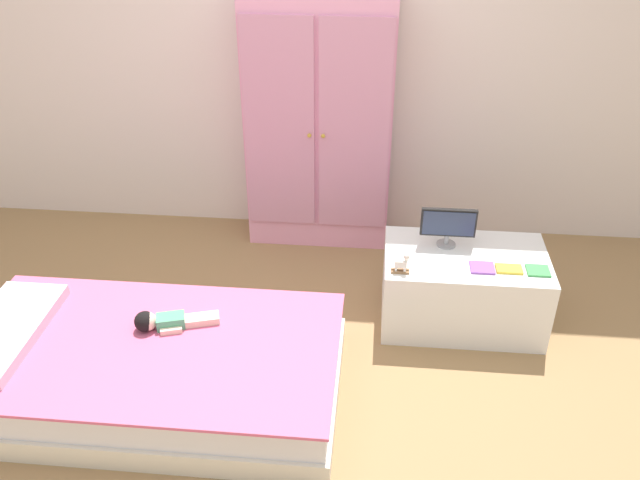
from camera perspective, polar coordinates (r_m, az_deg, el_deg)
ground_plane at (r=3.29m, az=-4.27°, el=-12.24°), size 10.00×10.00×0.02m
back_wall at (r=4.03m, az=-1.35°, el=18.56°), size 6.40×0.05×2.70m
bed at (r=3.24m, az=-14.26°, el=-10.58°), size 1.75×0.96×0.28m
pillow at (r=3.41m, az=-25.47°, el=-7.06°), size 0.32×0.69×0.06m
doll at (r=3.21m, az=-13.50°, el=-6.79°), size 0.39×0.18×0.10m
wardrobe at (r=4.02m, az=-0.10°, el=9.85°), size 0.87×0.32×1.54m
tv_stand at (r=3.60m, az=12.15°, el=-4.02°), size 0.84×0.52×0.41m
tv_monitor at (r=3.49m, az=10.96°, el=1.31°), size 0.29×0.10×0.21m
rocking_horse_toy at (r=3.28m, az=7.07°, el=-2.04°), size 0.09×0.04×0.11m
book_purple at (r=3.40m, az=13.76°, el=-2.33°), size 0.12×0.11×0.01m
book_yellow at (r=3.42m, az=15.93°, el=-2.41°), size 0.13×0.08×0.01m
book_green at (r=3.46m, az=18.22°, el=-2.52°), size 0.11×0.10×0.01m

